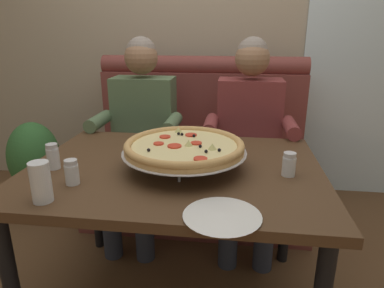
% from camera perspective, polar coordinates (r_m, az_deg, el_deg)
% --- Properties ---
extents(back_wall_with_window, '(6.00, 0.12, 2.80)m').
position_cam_1_polar(back_wall_with_window, '(2.89, 2.54, 20.33)').
color(back_wall_with_window, tan).
rests_on(back_wall_with_window, ground_plane).
extents(booth_bench, '(1.53, 0.78, 1.13)m').
position_cam_1_polar(booth_bench, '(2.49, 1.05, -2.84)').
color(booth_bench, brown).
rests_on(booth_bench, ground_plane).
extents(dining_table, '(1.28, 0.95, 0.74)m').
position_cam_1_polar(dining_table, '(1.54, -2.91, -6.58)').
color(dining_table, '#4C331E').
rests_on(dining_table, ground_plane).
extents(diner_left, '(0.54, 0.64, 1.27)m').
position_cam_1_polar(diner_left, '(2.21, -8.62, 2.66)').
color(diner_left, '#2D3342').
rests_on(diner_left, ground_plane).
extents(diner_right, '(0.54, 0.64, 1.27)m').
position_cam_1_polar(diner_right, '(2.13, 9.55, 2.00)').
color(diner_right, '#2D3342').
rests_on(diner_right, ground_plane).
extents(pizza, '(0.53, 0.53, 0.13)m').
position_cam_1_polar(pizza, '(1.44, -1.29, -0.47)').
color(pizza, silver).
rests_on(pizza, dining_table).
extents(shaker_pepper_flakes, '(0.05, 0.05, 0.10)m').
position_cam_1_polar(shaker_pepper_flakes, '(1.39, -19.51, -4.74)').
color(shaker_pepper_flakes, white).
rests_on(shaker_pepper_flakes, dining_table).
extents(shaker_parmesan, '(0.05, 0.05, 0.11)m').
position_cam_1_polar(shaker_parmesan, '(1.57, -22.28, -2.22)').
color(shaker_parmesan, white).
rests_on(shaker_parmesan, dining_table).
extents(shaker_oregano, '(0.06, 0.06, 0.10)m').
position_cam_1_polar(shaker_oregano, '(1.44, 15.95, -3.55)').
color(shaker_oregano, white).
rests_on(shaker_oregano, dining_table).
extents(plate_near_left, '(0.25, 0.25, 0.02)m').
position_cam_1_polar(plate_near_left, '(1.11, 5.09, -11.65)').
color(plate_near_left, white).
rests_on(plate_near_left, dining_table).
extents(drinking_glass, '(0.07, 0.07, 0.15)m').
position_cam_1_polar(drinking_glass, '(1.28, -24.00, -6.16)').
color(drinking_glass, silver).
rests_on(drinking_glass, dining_table).
extents(patio_chair, '(0.43, 0.43, 0.86)m').
position_cam_1_polar(patio_chair, '(3.68, 22.77, 4.75)').
color(patio_chair, black).
rests_on(patio_chair, ground_plane).
extents(potted_plant, '(0.36, 0.36, 0.70)m').
position_cam_1_polar(potted_plant, '(2.71, -24.80, -3.12)').
color(potted_plant, brown).
rests_on(potted_plant, ground_plane).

